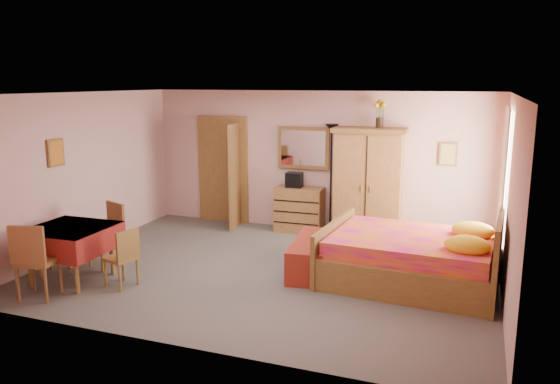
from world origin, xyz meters
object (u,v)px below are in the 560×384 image
at_px(chair_south, 38,260).
at_px(chair_west, 32,243).
at_px(chest_of_drawers, 299,210).
at_px(wardrobe, 368,184).
at_px(dining_table, 72,254).
at_px(floor_lamp, 331,179).
at_px(chair_north, 105,236).
at_px(sunflower_vase, 380,114).
at_px(bed, 411,244).
at_px(stereo, 294,180).
at_px(wall_mirror, 303,148).
at_px(chair_east, 121,257).
at_px(bench, 312,255).

relative_size(chair_south, chair_west, 1.10).
bearing_deg(chest_of_drawers, wardrobe, -3.36).
height_order(dining_table, chair_west, chair_west).
bearing_deg(floor_lamp, dining_table, -126.91).
relative_size(chair_north, chair_west, 1.04).
bearing_deg(sunflower_vase, bed, -66.72).
xyz_separation_m(stereo, chair_west, (-2.83, -3.51, -0.51)).
xyz_separation_m(chest_of_drawers, sunflower_vase, (1.43, 0.05, 1.80)).
relative_size(wall_mirror, sunflower_vase, 2.08).
bearing_deg(sunflower_vase, dining_table, -135.14).
bearing_deg(dining_table, chair_east, 4.90).
bearing_deg(sunflower_vase, chair_south, -130.36).
distance_m(stereo, sunflower_vase, 1.98).
height_order(wall_mirror, chair_west, wall_mirror).
distance_m(wardrobe, sunflower_vase, 1.24).
relative_size(chair_south, chair_east, 1.25).
bearing_deg(chair_north, floor_lamp, -110.53).
bearing_deg(chair_south, stereo, 49.00).
distance_m(wardrobe, chair_south, 5.43).
height_order(floor_lamp, chair_south, floor_lamp).
relative_size(wall_mirror, wardrobe, 0.50).
xyz_separation_m(chair_south, chair_east, (0.76, 0.71, -0.10)).
relative_size(bench, chair_south, 1.41).
xyz_separation_m(sunflower_vase, bed, (0.86, -1.99, -1.67)).
bearing_deg(chair_east, stereo, -5.68).
xyz_separation_m(chest_of_drawers, chair_west, (-2.94, -3.51, 0.04)).
relative_size(chest_of_drawers, bed, 0.38).
bearing_deg(wall_mirror, stereo, -116.15).
bearing_deg(bench, floor_lamp, 98.10).
distance_m(wall_mirror, bench, 2.72).
distance_m(wardrobe, chair_north, 4.48).
height_order(chair_north, chair_west, chair_north).
relative_size(floor_lamp, bench, 1.40).
bearing_deg(dining_table, sunflower_vase, 44.86).
bearing_deg(stereo, sunflower_vase, 1.97).
bearing_deg(stereo, wardrobe, -1.81).
distance_m(floor_lamp, wardrobe, 0.74).
xyz_separation_m(wall_mirror, chair_south, (-2.18, -4.40, -1.04)).
distance_m(bench, chair_west, 4.10).
bearing_deg(dining_table, bed, 19.83).
bearing_deg(floor_lamp, stereo, -169.77).
xyz_separation_m(wardrobe, bench, (-0.42, -1.96, -0.75)).
bearing_deg(floor_lamp, chair_west, -133.97).
distance_m(floor_lamp, chair_south, 5.13).
height_order(chest_of_drawers, sunflower_vase, sunflower_vase).
height_order(dining_table, chair_north, chair_north).
distance_m(floor_lamp, bed, 2.72).
bearing_deg(chair_east, bed, -52.26).
relative_size(bed, chair_east, 2.89).
relative_size(stereo, chair_west, 0.32).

